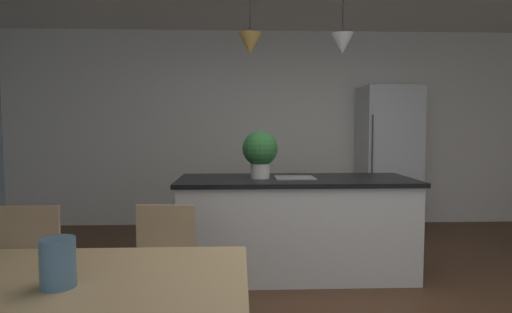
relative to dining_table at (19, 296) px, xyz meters
The scene contains 10 objects.
wall_back_kitchen 4.57m from the dining_table, 67.91° to the left, with size 10.00×0.12×2.70m, color white.
dining_table is the anchor object (origin of this frame).
chair_far_right 0.95m from the dining_table, 62.52° to the left, with size 0.43×0.43×0.87m.
chair_far_left 0.95m from the dining_table, 117.31° to the left, with size 0.40×0.40×0.87m.
kitchen_island 2.54m from the dining_table, 55.62° to the left, with size 2.16×0.84×0.91m.
refrigerator 4.78m from the dining_table, 52.54° to the left, with size 0.73×0.67×1.91m.
pendant_over_island_main 2.74m from the dining_table, 64.20° to the left, with size 0.21×0.21×0.68m.
pendant_over_island_aux 3.15m from the dining_table, 48.50° to the left, with size 0.20×0.20×0.67m.
potted_plant_on_island 2.41m from the dining_table, 62.19° to the left, with size 0.32×0.32×0.44m.
vase_on_dining_table 0.27m from the dining_table, 22.08° to the right, with size 0.14×0.14×0.20m.
Camera 1 is at (-0.78, -2.66, 1.37)m, focal length 29.36 mm.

